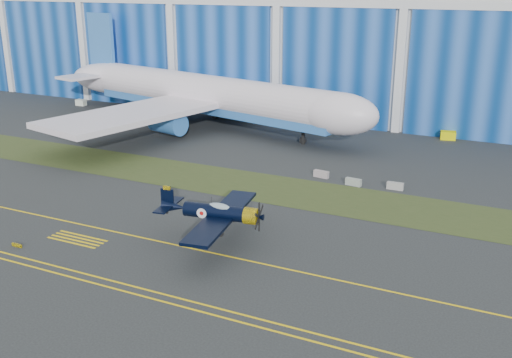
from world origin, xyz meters
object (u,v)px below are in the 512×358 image
at_px(jetliner, 208,53).
at_px(shipping_container, 319,123).
at_px(warbird, 215,212).
at_px(tug, 448,135).

distance_m(jetliner, shipping_container, 22.24).
bearing_deg(jetliner, warbird, -46.29).
bearing_deg(warbird, tug, 65.96).
bearing_deg(tug, shipping_container, 178.68).
relative_size(warbird, shipping_container, 2.53).
distance_m(shipping_container, tug, 20.94).
bearing_deg(shipping_container, jetliner, -144.25).
relative_size(shipping_container, tug, 2.66).
bearing_deg(jetliner, tug, 24.83).
relative_size(warbird, jetliner, 0.19).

